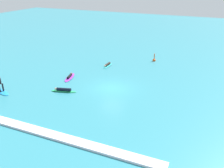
# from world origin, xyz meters

# --- Properties ---
(ground_plane) EXTENTS (120.00, 120.00, 0.00)m
(ground_plane) POSITION_xyz_m (0.00, 0.00, 0.00)
(ground_plane) COLOR teal
(ground_plane) RESTS_ON ground
(surfer_on_purple_board) EXTENTS (1.47, 3.07, 0.39)m
(surfer_on_purple_board) POSITION_xyz_m (-6.03, 0.75, 0.12)
(surfer_on_purple_board) COLOR purple
(surfer_on_purple_board) RESTS_ON ground_plane
(surfer_on_blue_board) EXTENTS (2.89, 1.66, 2.21)m
(surfer_on_blue_board) POSITION_xyz_m (-10.49, -5.79, 0.39)
(surfer_on_blue_board) COLOR #1E8CD1
(surfer_on_blue_board) RESTS_ON ground_plane
(surfer_on_teal_board) EXTENTS (0.70, 2.44, 0.40)m
(surfer_on_teal_board) POSITION_xyz_m (-3.64, 6.62, 0.15)
(surfer_on_teal_board) COLOR #33C6CC
(surfer_on_teal_board) RESTS_ON ground_plane
(surfer_on_green_board) EXTENTS (2.85, 1.30, 0.44)m
(surfer_on_green_board) POSITION_xyz_m (-4.43, -2.99, 0.17)
(surfer_on_green_board) COLOR #23B266
(surfer_on_green_board) RESTS_ON ground_plane
(marker_buoy) EXTENTS (0.46, 0.46, 1.24)m
(marker_buoy) POSITION_xyz_m (1.70, 11.47, 0.18)
(marker_buoy) COLOR #E55119
(marker_buoy) RESTS_ON ground_plane
(wave_crest) EXTENTS (17.04, 0.90, 0.18)m
(wave_crest) POSITION_xyz_m (0.00, -10.29, 0.09)
(wave_crest) COLOR white
(wave_crest) RESTS_ON ground_plane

